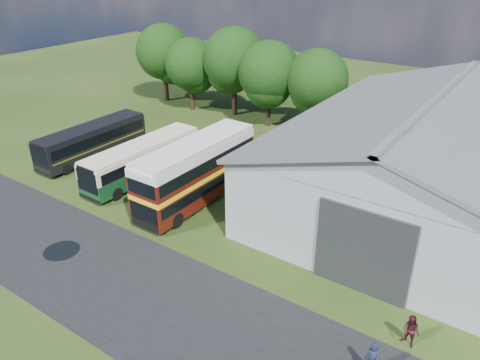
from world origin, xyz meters
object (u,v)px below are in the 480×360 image
Objects in this scene: bus_maroon_double at (197,172)px; storage_shed at (429,150)px; bus_green_single at (143,160)px; bus_dark_single at (93,141)px; visitor_b at (411,332)px; visitor_a at (372,360)px.

storage_shed is at bearing 34.14° from bus_maroon_double.
bus_green_single is 6.78m from bus_dark_single.
visitor_b is at bearing -11.92° from bus_dark_single.
visitor_a is 2.83m from visitor_b.
storage_shed reaches higher than bus_green_single.
bus_maroon_double is at bearing 178.78° from visitor_b.
bus_maroon_double reaches higher than bus_green_single.
bus_dark_single is 5.89× the size of visitor_a.
storage_shed is 21.66m from bus_green_single.
storage_shed is 17.70m from visitor_a.
bus_dark_single is 6.15× the size of visitor_b.
bus_dark_single is at bearing 175.71° from bus_maroon_double.
bus_maroon_double reaches higher than bus_dark_single.
bus_green_single reaches higher than bus_dark_single.
bus_green_single is at bearing -156.43° from storage_shed.
storage_shed is 2.34× the size of bus_dark_single.
bus_green_single is at bearing -178.13° from visitor_b.
visitor_a is at bearing -17.21° from bus_dark_single.
visitor_a is at bearing -91.45° from visitor_b.
bus_green_single is 23.98m from visitor_b.
bus_dark_single is (-6.76, 0.50, -0.05)m from bus_green_single.
storage_shed reaches higher than visitor_a.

